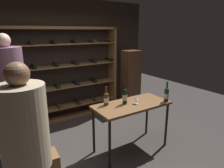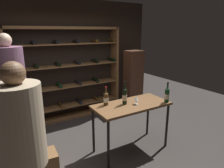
{
  "view_description": "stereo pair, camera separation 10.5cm",
  "coord_description": "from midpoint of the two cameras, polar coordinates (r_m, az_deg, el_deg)",
  "views": [
    {
      "loc": [
        -1.51,
        -2.55,
        2.1
      ],
      "look_at": [
        0.25,
        0.18,
        1.21
      ],
      "focal_mm": 31.49,
      "sensor_mm": 36.0,
      "label": 1
    },
    {
      "loc": [
        -1.42,
        -2.61,
        2.1
      ],
      "look_at": [
        0.25,
        0.18,
        1.21
      ],
      "focal_mm": 31.49,
      "sensor_mm": 36.0,
      "label": 2
    }
  ],
  "objects": [
    {
      "name": "wine_glass_stemmed_center",
      "position": [
        3.38,
        7.91,
        -4.31
      ],
      "size": [
        0.08,
        0.08,
        0.13
      ],
      "color": "silver",
      "rests_on": "tasting_table"
    },
    {
      "name": "display_cabinet",
      "position": [
        5.41,
        6.72,
        1.22
      ],
      "size": [
        0.44,
        0.36,
        1.59
      ],
      "primitive_type": "cube",
      "color": "#4C2D1E",
      "rests_on": "ground"
    },
    {
      "name": "wine_bottle_green_slim",
      "position": [
        3.58,
        16.48,
        -3.09
      ],
      "size": [
        0.08,
        0.08,
        0.36
      ],
      "color": "black",
      "rests_on": "tasting_table"
    },
    {
      "name": "tasting_table",
      "position": [
        3.45,
        6.58,
        -7.2
      ],
      "size": [
        1.33,
        0.62,
        0.88
      ],
      "color": "brown",
      "rests_on": "ground"
    },
    {
      "name": "wine_bottle_amber_reserve",
      "position": [
        3.35,
        4.6,
        -3.49
      ],
      "size": [
        0.08,
        0.08,
        0.4
      ],
      "color": "black",
      "rests_on": "tasting_table"
    },
    {
      "name": "back_wall",
      "position": [
        4.9,
        -13.27,
        6.8
      ],
      "size": [
        4.66,
        0.1,
        2.82
      ],
      "primitive_type": "cube",
      "color": "black",
      "rests_on": "ground"
    },
    {
      "name": "wine_rack",
      "position": [
        4.76,
        -12.01,
        2.8
      ],
      "size": [
        2.63,
        0.32,
        2.18
      ],
      "color": "brown",
      "rests_on": "ground"
    },
    {
      "name": "wine_bottle_black_capsule",
      "position": [
        3.31,
        -0.86,
        -4.21
      ],
      "size": [
        0.09,
        0.09,
        0.32
      ],
      "color": "#4C3314",
      "rests_on": "tasting_table"
    },
    {
      "name": "wine_crate",
      "position": [
        3.36,
        -19.03,
        -21.02
      ],
      "size": [
        0.49,
        0.36,
        0.31
      ],
      "primitive_type": "cube",
      "rotation": [
        0.0,
        0.0,
        -0.05
      ],
      "color": "brown",
      "rests_on": "ground"
    },
    {
      "name": "ground_plane",
      "position": [
        3.63,
        -1.13,
        -19.98
      ],
      "size": [
        10.08,
        10.08,
        0.0
      ],
      "primitive_type": "plane",
      "color": "#383330"
    },
    {
      "name": "person_guest_khaki",
      "position": [
        3.53,
        -26.4,
        -2.12
      ],
      "size": [
        0.49,
        0.49,
        2.06
      ],
      "rotation": [
        0.0,
        0.0,
        1.18
      ],
      "color": "#282828",
      "rests_on": "ground"
    },
    {
      "name": "person_guest_blue_shirt",
      "position": [
        2.21,
        -23.28,
        -15.72
      ],
      "size": [
        0.46,
        0.46,
        1.84
      ],
      "rotation": [
        0.0,
        0.0,
        2.63
      ],
      "color": "#242424",
      "rests_on": "ground"
    }
  ]
}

